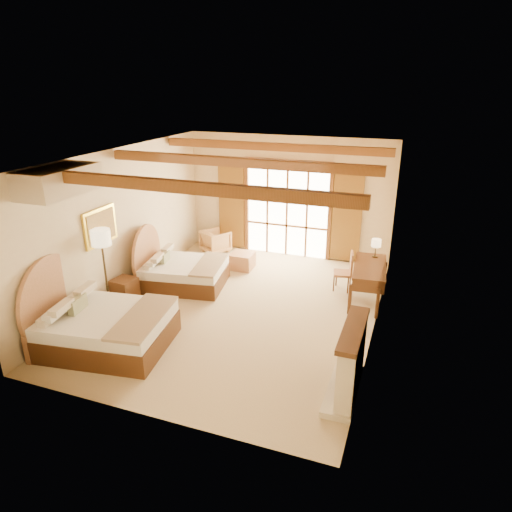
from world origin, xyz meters
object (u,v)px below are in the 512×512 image
at_px(bed_near, 98,323).
at_px(bed_far, 178,270).
at_px(armchair, 216,241).
at_px(desk, 368,282).
at_px(nightstand, 125,291).

height_order(bed_near, bed_far, bed_near).
bearing_deg(armchair, desk, -168.52).
height_order(bed_near, desk, bed_near).
bearing_deg(desk, bed_near, -146.75).
bearing_deg(bed_far, nightstand, -126.89).
height_order(bed_far, desk, bed_far).
xyz_separation_m(bed_near, bed_far, (0.07, 2.79, -0.06)).
height_order(nightstand, armchair, armchair).
xyz_separation_m(bed_near, desk, (4.36, 3.43, 0.01)).
xyz_separation_m(bed_near, nightstand, (-0.56, 1.57, -0.16)).
relative_size(bed_near, desk, 1.51).
distance_m(bed_near, bed_far, 2.79).
bearing_deg(nightstand, armchair, 88.03).
xyz_separation_m(armchair, desk, (4.37, -1.65, 0.13)).
distance_m(bed_near, desk, 5.54).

